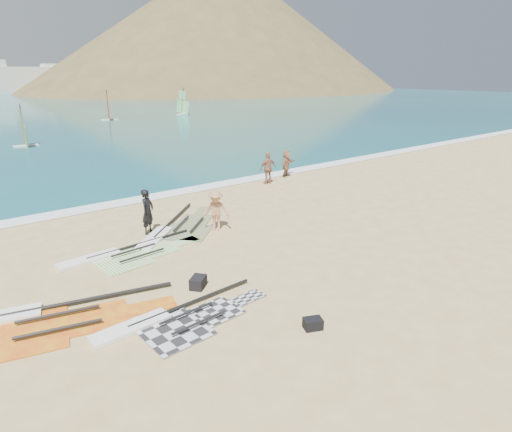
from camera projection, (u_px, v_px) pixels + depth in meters
ground at (301, 284)px, 13.83m from camera, size 300.00×300.00×0.00m
surf_line at (143, 199)px, 23.02m from camera, size 300.00×1.20×0.04m
headland_main at (226, 90)px, 160.46m from camera, size 143.00×143.00×45.00m
headland_minor at (279, 87)px, 188.31m from camera, size 70.00×70.00×28.00m
rig_grey at (172, 321)px, 11.69m from camera, size 5.10×2.05×0.20m
rig_green at (122, 255)px, 15.87m from camera, size 5.36×2.21×0.20m
rig_orange at (176, 229)px, 18.51m from camera, size 5.34×4.66×0.20m
rig_red at (39, 320)px, 11.74m from camera, size 6.37×3.25×0.21m
gear_bag_near at (198, 282)px, 13.55m from camera, size 0.71×0.69×0.37m
gear_bag_far at (313, 324)px, 11.39m from camera, size 0.59×0.51×0.29m
person_wetsuit at (148, 212)px, 17.90m from camera, size 0.83×0.79×1.92m
beachgoer_mid at (216, 210)px, 18.26m from camera, size 1.30×1.26×1.79m
beachgoer_back at (268, 168)px, 25.92m from camera, size 1.17×0.57×1.94m
beachgoer_right at (286, 163)px, 27.74m from camera, size 1.69×1.12×1.75m
windsurfer_left at (24, 134)px, 38.83m from camera, size 2.10×2.57×3.83m
windsurfer_centre at (108, 111)px, 60.14m from camera, size 2.41×2.75×4.23m
windsurfer_right at (183, 107)px, 67.87m from camera, size 2.38×2.66×4.18m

